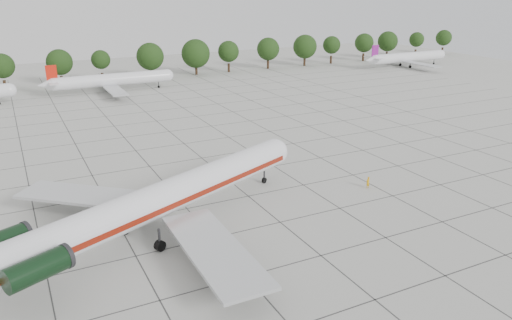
# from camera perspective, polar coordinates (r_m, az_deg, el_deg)

# --- Properties ---
(ground) EXTENTS (260.00, 260.00, 0.00)m
(ground) POSITION_cam_1_polar(r_m,az_deg,el_deg) (61.77, -0.88, -4.16)
(ground) COLOR #B6B6AF
(ground) RESTS_ON ground
(apron_joints) EXTENTS (170.00, 170.00, 0.02)m
(apron_joints) POSITION_cam_1_polar(r_m,az_deg,el_deg) (74.61, -5.94, 0.00)
(apron_joints) COLOR #383838
(apron_joints) RESTS_ON ground
(main_airliner) EXTENTS (43.60, 32.68, 10.71)m
(main_airliner) POSITION_cam_1_polar(r_m,az_deg,el_deg) (51.41, -12.63, -5.13)
(main_airliner) COLOR silver
(main_airliner) RESTS_ON ground
(ground_crew) EXTENTS (0.61, 0.44, 1.53)m
(ground_crew) POSITION_cam_1_polar(r_m,az_deg,el_deg) (65.48, 12.67, -2.52)
(ground_crew) COLOR #E39F0D
(ground_crew) RESTS_ON ground
(bg_airliner_c) EXTENTS (28.24, 27.20, 7.40)m
(bg_airliner_c) POSITION_cam_1_polar(r_m,az_deg,el_deg) (125.97, -16.16, 8.76)
(bg_airliner_c) COLOR silver
(bg_airliner_c) RESTS_ON ground
(bg_airliner_e) EXTENTS (28.24, 27.20, 7.40)m
(bg_airliner_e) POSITION_cam_1_polar(r_m,az_deg,el_deg) (166.53, 16.96, 11.15)
(bg_airliner_e) COLOR silver
(bg_airliner_e) RESTS_ON ground
(tree_line) EXTENTS (249.86, 8.44, 10.22)m
(tree_line) POSITION_cam_1_polar(r_m,az_deg,el_deg) (137.80, -21.54, 10.35)
(tree_line) COLOR #332114
(tree_line) RESTS_ON ground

